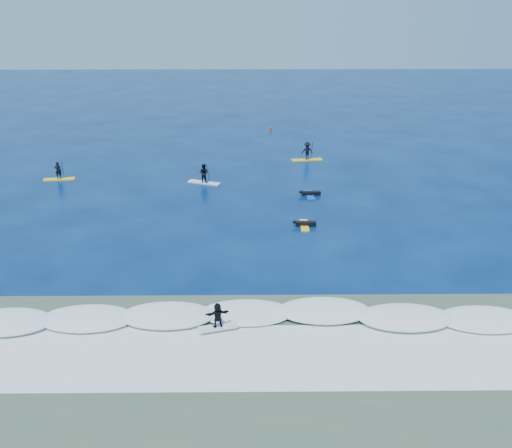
{
  "coord_description": "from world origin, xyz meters",
  "views": [
    {
      "loc": [
        1.26,
        -34.61,
        15.77
      ],
      "look_at": [
        1.6,
        1.04,
        0.6
      ],
      "focal_mm": 40.0,
      "sensor_mm": 36.0,
      "label": 1
    }
  ],
  "objects_px": {
    "prone_paddler_near": "(304,224)",
    "wave_surfer": "(218,317)",
    "prone_paddler_far": "(310,194)",
    "sup_paddler_right": "(307,152)",
    "marker_buoy": "(271,129)",
    "sup_paddler_left": "(59,173)",
    "sup_paddler_center": "(204,175)"
  },
  "relations": [
    {
      "from": "prone_paddler_near",
      "to": "wave_surfer",
      "type": "xyz_separation_m",
      "value": [
        -5.38,
        -12.96,
        0.65
      ]
    },
    {
      "from": "prone_paddler_far",
      "to": "sup_paddler_right",
      "type": "bearing_deg",
      "value": -5.57
    },
    {
      "from": "sup_paddler_right",
      "to": "marker_buoy",
      "type": "xyz_separation_m",
      "value": [
        -3.09,
        11.61,
        -0.54
      ]
    },
    {
      "from": "sup_paddler_left",
      "to": "prone_paddler_far",
      "type": "xyz_separation_m",
      "value": [
        21.3,
        -4.17,
        -0.42
      ]
    },
    {
      "from": "sup_paddler_left",
      "to": "prone_paddler_near",
      "type": "bearing_deg",
      "value": -34.66
    },
    {
      "from": "wave_surfer",
      "to": "sup_paddler_center",
      "type": "bearing_deg",
      "value": 80.24
    },
    {
      "from": "marker_buoy",
      "to": "prone_paddler_far",
      "type": "bearing_deg",
      "value": -83.52
    },
    {
      "from": "sup_paddler_left",
      "to": "sup_paddler_center",
      "type": "distance_m",
      "value": 12.64
    },
    {
      "from": "prone_paddler_far",
      "to": "wave_surfer",
      "type": "height_order",
      "value": "wave_surfer"
    },
    {
      "from": "sup_paddler_left",
      "to": "marker_buoy",
      "type": "relative_size",
      "value": 4.43
    },
    {
      "from": "wave_surfer",
      "to": "sup_paddler_right",
      "type": "bearing_deg",
      "value": 60.6
    },
    {
      "from": "sup_paddler_left",
      "to": "wave_surfer",
      "type": "bearing_deg",
      "value": -65.01
    },
    {
      "from": "prone_paddler_far",
      "to": "sup_paddler_center",
      "type": "bearing_deg",
      "value": 68.46
    },
    {
      "from": "sup_paddler_left",
      "to": "sup_paddler_center",
      "type": "relative_size",
      "value": 0.93
    },
    {
      "from": "sup_paddler_left",
      "to": "sup_paddler_right",
      "type": "relative_size",
      "value": 0.89
    },
    {
      "from": "prone_paddler_near",
      "to": "sup_paddler_center",
      "type": "bearing_deg",
      "value": 40.38
    },
    {
      "from": "sup_paddler_left",
      "to": "sup_paddler_center",
      "type": "xyz_separation_m",
      "value": [
        12.59,
        -1.04,
        0.16
      ]
    },
    {
      "from": "sup_paddler_left",
      "to": "wave_surfer",
      "type": "xyz_separation_m",
      "value": [
        14.94,
        -23.32,
        0.22
      ]
    },
    {
      "from": "prone_paddler_near",
      "to": "marker_buoy",
      "type": "height_order",
      "value": "marker_buoy"
    },
    {
      "from": "sup_paddler_center",
      "to": "wave_surfer",
      "type": "relative_size",
      "value": 1.45
    },
    {
      "from": "sup_paddler_right",
      "to": "prone_paddler_far",
      "type": "distance_m",
      "value": 9.84
    },
    {
      "from": "prone_paddler_far",
      "to": "prone_paddler_near",
      "type": "bearing_deg",
      "value": 169.24
    },
    {
      "from": "sup_paddler_left",
      "to": "prone_paddler_far",
      "type": "distance_m",
      "value": 21.71
    },
    {
      "from": "sup_paddler_center",
      "to": "prone_paddler_far",
      "type": "bearing_deg",
      "value": 1.24
    },
    {
      "from": "prone_paddler_far",
      "to": "marker_buoy",
      "type": "bearing_deg",
      "value": 4.73
    },
    {
      "from": "sup_paddler_left",
      "to": "marker_buoy",
      "type": "height_order",
      "value": "sup_paddler_left"
    },
    {
      "from": "sup_paddler_right",
      "to": "prone_paddler_near",
      "type": "relative_size",
      "value": 1.44
    },
    {
      "from": "sup_paddler_center",
      "to": "wave_surfer",
      "type": "xyz_separation_m",
      "value": [
        2.34,
        -22.28,
        0.05
      ]
    },
    {
      "from": "sup_paddler_right",
      "to": "prone_paddler_near",
      "type": "bearing_deg",
      "value": -102.91
    },
    {
      "from": "prone_paddler_near",
      "to": "prone_paddler_far",
      "type": "bearing_deg",
      "value": -8.29
    },
    {
      "from": "sup_paddler_center",
      "to": "prone_paddler_near",
      "type": "height_order",
      "value": "sup_paddler_center"
    },
    {
      "from": "sup_paddler_left",
      "to": "wave_surfer",
      "type": "distance_m",
      "value": 27.7
    }
  ]
}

